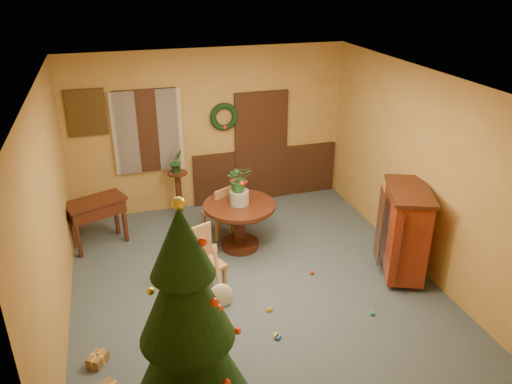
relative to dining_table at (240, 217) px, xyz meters
name	(u,v)px	position (x,y,z in m)	size (l,w,h in m)	color
room_envelope	(222,148)	(0.13, 1.68, 0.57)	(5.50, 5.50, 5.50)	#323F49
dining_table	(240,217)	(0.00, 0.00, 0.00)	(1.13, 1.13, 0.78)	black
urn	(239,197)	(0.00, 0.00, 0.34)	(0.30, 0.30, 0.22)	slate
centerpiece_plant	(239,178)	(0.00, 0.00, 0.67)	(0.38, 0.33, 0.43)	#1E4C23
chair_near	(203,258)	(-0.78, -0.99, -0.02)	(0.55, 0.55, 0.97)	olive
chair_far	(220,210)	(-0.21, 0.42, -0.05)	(0.54, 0.54, 0.91)	olive
guitar	(220,281)	(-0.65, -1.41, -0.14)	(0.34, 0.16, 0.81)	beige
plant_stand	(178,190)	(-0.77, 1.30, 0.01)	(0.34, 0.34, 0.88)	black
stand_plant	(176,161)	(-0.77, 1.30, 0.54)	(0.22, 0.18, 0.41)	#19471E
christmas_tree	(187,327)	(-1.32, -3.12, 0.63)	(1.20, 1.20, 2.48)	#382111
writing_desk	(96,211)	(-2.16, 0.71, 0.07)	(1.02, 0.77, 0.81)	black
sideboard	(405,230)	(2.07, -1.39, 0.19)	(0.92, 1.19, 1.36)	#5C1E0A
gift_b	(219,365)	(-0.93, -2.57, -0.43)	(0.24, 0.24, 0.22)	maroon
gift_c	(98,359)	(-2.23, -2.03, -0.48)	(0.26, 0.28, 0.13)	brown
gift_d	(217,329)	(-0.81, -1.92, -0.48)	(0.39, 0.19, 0.13)	maroon
toy_a	(278,337)	(-0.12, -2.24, -0.52)	(0.08, 0.05, 0.05)	#215192
toy_b	(372,313)	(1.21, -2.16, -0.51)	(0.06, 0.06, 0.06)	green
toy_c	(276,336)	(-0.13, -2.21, -0.52)	(0.08, 0.05, 0.05)	gold
toy_d	(312,273)	(0.82, -1.06, -0.51)	(0.06, 0.06, 0.06)	red
toy_e	(269,310)	(-0.06, -1.70, -0.52)	(0.08, 0.05, 0.05)	gold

